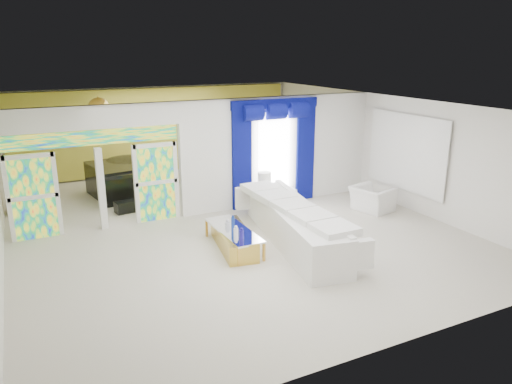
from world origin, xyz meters
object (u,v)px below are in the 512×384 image
white_sofa (293,225)px  console_table (274,199)px  armchair (372,199)px  grand_piano (119,180)px  coffee_table (234,239)px

white_sofa → console_table: (0.87, 2.53, -0.20)m
console_table → armchair: 2.68m
console_table → armchair: armchair is taller
console_table → grand_piano: size_ratio=0.68×
armchair → console_table: bearing=43.4°
coffee_table → console_table: bearing=45.2°
white_sofa → console_table: size_ratio=3.36×
white_sofa → coffee_table: size_ratio=2.27×
grand_piano → coffee_table: bearing=-83.4°
console_table → grand_piano: (-3.65, 2.94, 0.27)m
white_sofa → armchair: bearing=28.0°
coffee_table → armchair: bearing=9.1°
armchair → coffee_table: bearing=87.0°
white_sofa → grand_piano: (-2.78, 5.47, 0.07)m
white_sofa → grand_piano: 6.14m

